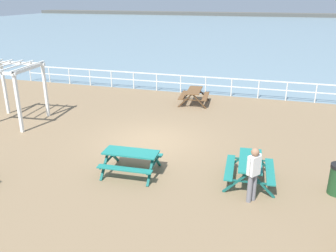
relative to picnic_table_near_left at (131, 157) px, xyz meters
name	(u,v)px	position (x,y,z in m)	size (l,w,h in m)	color
ground_plane	(150,143)	(-0.32, 2.76, -0.68)	(30.00, 24.00, 0.20)	#846B4C
sea_band	(250,29)	(-0.32, 55.51, -0.58)	(142.00, 90.00, 0.01)	gray
distant_shoreline	(262,16)	(-0.32, 98.51, -0.58)	(142.00, 6.00, 1.80)	#4C4C47
seaward_railing	(193,81)	(-0.32, 10.51, 0.15)	(23.07, 0.07, 1.08)	white
picnic_table_near_left	(131,157)	(0.00, 0.00, 0.00)	(1.87, 1.62, 0.80)	#1E7A70
picnic_table_near_right	(250,165)	(3.80, 0.50, 0.00)	(1.65, 1.89, 0.80)	#1E7A70
picnic_table_mid_centre	(194,93)	(0.23, 8.44, 0.00)	(1.68, 1.92, 0.80)	brown
visitor	(253,171)	(3.95, -0.59, 0.36)	(0.38, 0.44, 1.66)	slate
lattice_pergola	(8,80)	(-7.16, 3.11, 1.41)	(2.63, 2.75, 2.70)	white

